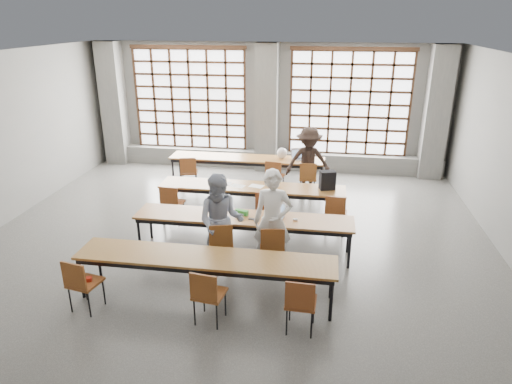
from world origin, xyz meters
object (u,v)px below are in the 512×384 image
chair_mid_centre (266,207)px  chair_near_mid (207,292)px  chair_back_left (189,170)px  chair_near_right (301,300)px  desk_row_a (247,160)px  green_box (241,212)px  laptop_back (299,156)px  chair_front_right (272,244)px  phone (252,219)px  red_pouch (85,280)px  laptop_front (275,213)px  chair_back_mid (274,174)px  chair_mid_left (171,201)px  chair_mid_right (336,211)px  chair_front_left (221,241)px  plastic_bag (282,153)px  desk_row_d (205,260)px  desk_row_c (243,220)px  student_back (308,162)px  student_female (221,221)px  mouse (295,219)px  desk_row_b (252,189)px  backpack (327,180)px  chair_near_left (81,280)px  student_male (273,221)px

chair_mid_centre → chair_near_mid: same height
chair_back_left → chair_near_right: size_ratio=1.00×
desk_row_a → green_box: bearing=-81.7°
chair_near_right → laptop_back: bearing=94.2°
chair_back_left → chair_front_right: same height
desk_row_a → chair_back_left: chair_back_left is taller
desk_row_a → chair_back_left: size_ratio=4.55×
phone → red_pouch: bearing=-137.6°
laptop_front → chair_front_right: bearing=-86.1°
chair_back_mid → chair_mid_left: (-1.93, -2.06, 0.00)m
desk_row_a → chair_mid_right: chair_mid_right is taller
chair_mid_centre → phone: chair_mid_centre is taller
chair_front_right → chair_near_right: same height
chair_mid_left → red_pouch: size_ratio=4.40×
chair_front_left → plastic_bag: size_ratio=3.08×
desk_row_d → chair_mid_centre: size_ratio=4.55×
desk_row_c → student_back: student_back is taller
chair_front_left → student_female: bearing=99.3°
chair_front_left → chair_near_mid: size_ratio=1.00×
desk_row_d → mouse: mouse is taller
chair_back_left → chair_front_left: same height
desk_row_d → chair_back_mid: 4.62m
desk_row_a → desk_row_b: (0.47, -2.06, 0.00)m
desk_row_b → backpack: (1.60, 0.05, 0.27)m
plastic_bag → green_box: bearing=-95.9°
chair_mid_left → student_female: (1.41, -1.48, 0.31)m
chair_mid_right → backpack: backpack is taller
chair_back_left → chair_mid_left: size_ratio=1.00×
chair_mid_right → chair_near_left: 4.87m
desk_row_b → chair_mid_centre: bearing=-57.7°
desk_row_b → chair_back_mid: 1.47m
chair_back_left → green_box: bearing=-57.2°
desk_row_d → chair_back_left: 4.88m
desk_row_b → chair_mid_right: size_ratio=4.55×
chair_back_mid → laptop_back: laptop_back is taller
chair_mid_centre → chair_near_left: same height
laptop_front → laptop_back: 3.67m
chair_front_left → red_pouch: chair_front_left is taller
chair_mid_right → student_female: size_ratio=0.52×
laptop_front → phone: size_ratio=3.20×
chair_mid_left → plastic_bag: plastic_bag is taller
chair_near_right → red_pouch: size_ratio=4.40×
chair_back_mid → chair_near_left: 5.67m
desk_row_c → chair_mid_centre: 1.03m
student_back → phone: student_back is taller
student_male → plastic_bag: (-0.28, 4.21, -0.03)m
student_male → phone: size_ratio=13.96×
laptop_back → green_box: 3.78m
desk_row_c → chair_near_left: 2.98m
desk_row_b → student_female: 2.12m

